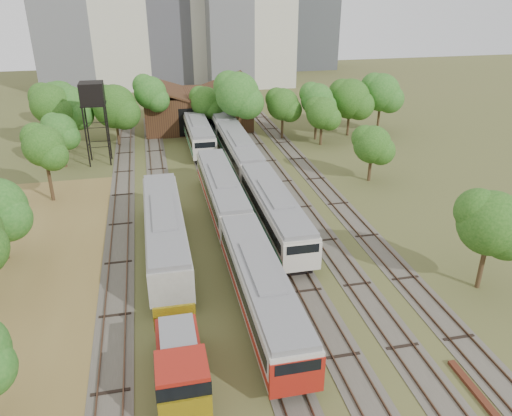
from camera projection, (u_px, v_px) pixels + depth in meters
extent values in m
plane|color=#475123|center=(331.00, 400.00, 27.76)|extent=(240.00, 240.00, 0.00)
cube|color=brown|center=(15.00, 352.00, 31.33)|extent=(14.00, 60.00, 0.04)
cube|color=#4C473D|center=(121.00, 224.00, 47.58)|extent=(2.60, 80.00, 0.06)
cube|color=#472D1E|center=(113.00, 224.00, 47.40)|extent=(0.08, 80.00, 0.14)
cube|color=#472D1E|center=(128.00, 223.00, 47.68)|extent=(0.08, 80.00, 0.14)
cube|color=#4C473D|center=(163.00, 220.00, 48.36)|extent=(2.60, 80.00, 0.06)
cube|color=#472D1E|center=(155.00, 220.00, 48.18)|extent=(0.08, 80.00, 0.14)
cube|color=#472D1E|center=(170.00, 219.00, 48.46)|extent=(0.08, 80.00, 0.14)
cube|color=#4C473D|center=(224.00, 214.00, 49.53)|extent=(2.60, 80.00, 0.06)
cube|color=#472D1E|center=(217.00, 214.00, 49.35)|extent=(0.08, 80.00, 0.14)
cube|color=#472D1E|center=(231.00, 213.00, 49.63)|extent=(0.08, 80.00, 0.14)
cube|color=#4C473D|center=(263.00, 211.00, 50.31)|extent=(2.60, 80.00, 0.06)
cube|color=#472D1E|center=(256.00, 211.00, 50.13)|extent=(0.08, 80.00, 0.14)
cube|color=#472D1E|center=(270.00, 209.00, 50.41)|extent=(0.08, 80.00, 0.14)
cube|color=#4C473D|center=(301.00, 207.00, 51.09)|extent=(2.60, 80.00, 0.06)
cube|color=#472D1E|center=(294.00, 207.00, 50.91)|extent=(0.08, 80.00, 0.14)
cube|color=#472D1E|center=(308.00, 206.00, 51.19)|extent=(0.08, 80.00, 0.14)
cube|color=#4C473D|center=(338.00, 204.00, 51.87)|extent=(2.60, 80.00, 0.06)
cube|color=#472D1E|center=(332.00, 204.00, 51.69)|extent=(0.08, 80.00, 0.14)
cube|color=#472D1E|center=(345.00, 202.00, 51.98)|extent=(0.08, 80.00, 0.14)
cube|color=black|center=(261.00, 309.00, 34.76)|extent=(2.29, 15.64, 0.83)
cube|color=beige|center=(261.00, 288.00, 34.04)|extent=(3.01, 17.00, 2.60)
cube|color=black|center=(261.00, 284.00, 33.91)|extent=(3.07, 15.64, 0.88)
cube|color=slate|center=(261.00, 270.00, 33.42)|extent=(2.77, 16.66, 0.37)
cube|color=maroon|center=(261.00, 297.00, 34.35)|extent=(3.07, 16.66, 0.47)
cube|color=maroon|center=(297.00, 377.00, 26.61)|extent=(3.05, 0.25, 2.34)
cube|color=black|center=(222.00, 207.00, 50.28)|extent=(2.29, 15.64, 0.83)
cube|color=beige|center=(222.00, 191.00, 49.56)|extent=(3.01, 17.00, 2.60)
cube|color=black|center=(222.00, 188.00, 49.43)|extent=(3.07, 15.64, 0.88)
cube|color=slate|center=(221.00, 177.00, 48.94)|extent=(2.77, 16.66, 0.37)
cube|color=maroon|center=(222.00, 198.00, 49.87)|extent=(3.07, 16.66, 0.47)
cube|color=black|center=(274.00, 227.00, 46.16)|extent=(2.30, 15.64, 0.84)
cube|color=beige|center=(275.00, 210.00, 45.44)|extent=(3.03, 17.00, 2.61)
cube|color=black|center=(275.00, 207.00, 45.30)|extent=(3.09, 15.64, 0.89)
cube|color=slate|center=(275.00, 195.00, 44.81)|extent=(2.79, 16.66, 0.38)
cube|color=#196635|center=(274.00, 217.00, 45.74)|extent=(3.09, 16.66, 0.47)
cube|color=beige|center=(302.00, 258.00, 38.00)|extent=(3.07, 0.25, 2.35)
cube|color=black|center=(239.00, 165.00, 61.68)|extent=(2.30, 15.64, 0.84)
cube|color=beige|center=(239.00, 151.00, 60.95)|extent=(3.03, 17.00, 2.61)
cube|color=black|center=(239.00, 149.00, 60.82)|extent=(3.09, 15.64, 0.89)
cube|color=slate|center=(239.00, 139.00, 60.33)|extent=(2.79, 16.66, 0.38)
cube|color=#196635|center=(239.00, 157.00, 61.26)|extent=(3.09, 16.66, 0.47)
cube|color=black|center=(218.00, 127.00, 77.19)|extent=(2.30, 15.64, 0.84)
cube|color=beige|center=(218.00, 116.00, 76.47)|extent=(3.03, 17.00, 2.61)
cube|color=black|center=(218.00, 114.00, 76.34)|extent=(3.09, 15.64, 0.89)
cube|color=slate|center=(218.00, 106.00, 75.85)|extent=(2.79, 16.66, 0.38)
cube|color=#196635|center=(218.00, 121.00, 76.78)|extent=(3.09, 16.66, 0.47)
cube|color=black|center=(198.00, 144.00, 69.28)|extent=(2.27, 14.72, 0.83)
cube|color=beige|center=(198.00, 132.00, 68.57)|extent=(2.99, 16.00, 2.58)
cube|color=black|center=(198.00, 130.00, 68.44)|extent=(3.05, 14.72, 0.88)
cube|color=slate|center=(197.00, 122.00, 67.95)|extent=(2.75, 15.68, 0.37)
cube|color=#196635|center=(198.00, 137.00, 68.87)|extent=(3.05, 15.68, 0.46)
cube|color=beige|center=(205.00, 151.00, 61.58)|extent=(3.03, 0.25, 2.32)
cube|color=black|center=(181.00, 375.00, 28.92)|extent=(2.19, 7.20, 0.90)
cube|color=maroon|center=(179.00, 350.00, 29.12)|extent=(2.49, 4.40, 1.49)
cube|color=maroon|center=(183.00, 384.00, 25.86)|extent=(2.69, 2.59, 2.69)
cube|color=black|center=(182.00, 374.00, 25.59)|extent=(2.74, 2.64, 0.90)
cube|color=gold|center=(186.00, 413.00, 24.93)|extent=(2.69, 0.20, 1.79)
cube|color=gold|center=(175.00, 318.00, 31.94)|extent=(2.69, 0.20, 1.79)
cube|color=slate|center=(178.00, 336.00, 27.73)|extent=(1.99, 3.60, 0.20)
cube|color=black|center=(166.00, 249.00, 42.39)|extent=(2.38, 16.56, 0.87)
cube|color=gray|center=(165.00, 230.00, 41.65)|extent=(3.14, 18.00, 2.70)
cube|color=black|center=(165.00, 227.00, 41.51)|extent=(3.20, 16.56, 0.92)
cube|color=slate|center=(163.00, 214.00, 41.00)|extent=(2.89, 17.64, 0.39)
cylinder|color=black|center=(86.00, 138.00, 60.64)|extent=(0.19, 0.19, 7.41)
cylinder|color=black|center=(108.00, 137.00, 61.13)|extent=(0.19, 0.19, 7.41)
cylinder|color=black|center=(88.00, 132.00, 62.86)|extent=(0.19, 0.19, 7.41)
cylinder|color=black|center=(108.00, 131.00, 63.35)|extent=(0.19, 0.19, 7.41)
cube|color=black|center=(93.00, 104.00, 60.40)|extent=(2.92, 2.92, 0.20)
cube|color=black|center=(92.00, 93.00, 59.84)|extent=(2.78, 2.78, 2.50)
cube|color=#562718|center=(486.00, 404.00, 27.38)|extent=(0.43, 6.83, 0.22)
cube|color=#361E13|center=(197.00, 109.00, 77.85)|extent=(16.00, 11.00, 5.50)
cube|color=#361E13|center=(169.00, 89.00, 75.66)|extent=(8.45, 11.55, 2.96)
cube|color=#361E13|center=(221.00, 87.00, 77.22)|extent=(8.45, 11.55, 2.96)
cube|color=black|center=(201.00, 122.00, 73.24)|extent=(6.40, 0.15, 4.12)
cylinder|color=#382616|center=(3.00, 239.00, 41.04)|extent=(0.36, 0.36, 3.65)
cylinder|color=#382616|center=(50.00, 180.00, 51.77)|extent=(0.36, 0.36, 4.70)
sphere|color=#1B4A13|center=(44.00, 146.00, 50.25)|extent=(4.16, 4.16, 4.16)
cylinder|color=#382616|center=(64.00, 153.00, 61.42)|extent=(0.36, 0.36, 3.63)
sphere|color=#1B4A13|center=(60.00, 131.00, 60.25)|extent=(4.17, 4.17, 4.17)
cylinder|color=#382616|center=(55.00, 132.00, 67.38)|extent=(0.36, 0.36, 4.93)
sphere|color=#1B4A13|center=(50.00, 104.00, 65.79)|extent=(5.25, 5.25, 5.25)
cylinder|color=#382616|center=(63.00, 115.00, 79.28)|extent=(0.36, 0.36, 3.32)
sphere|color=#1B4A13|center=(60.00, 98.00, 78.20)|extent=(5.47, 5.47, 5.47)
cylinder|color=#382616|center=(72.00, 131.00, 69.22)|extent=(0.36, 0.36, 4.25)
sphere|color=#1B4A13|center=(68.00, 107.00, 67.85)|extent=(5.88, 5.88, 5.88)
cylinder|color=#382616|center=(118.00, 130.00, 69.45)|extent=(0.36, 0.36, 4.27)
sphere|color=#1B4A13|center=(115.00, 107.00, 68.06)|extent=(5.94, 5.94, 5.94)
cylinder|color=#382616|center=(153.00, 121.00, 72.04)|extent=(0.36, 0.36, 5.26)
sphere|color=#1B4A13|center=(150.00, 93.00, 70.34)|extent=(4.56, 4.56, 4.56)
cylinder|color=#382616|center=(206.00, 123.00, 73.71)|extent=(0.36, 0.36, 3.93)
sphere|color=#1B4A13|center=(206.00, 102.00, 72.44)|extent=(4.44, 4.44, 4.44)
cylinder|color=#382616|center=(238.00, 125.00, 69.86)|extent=(0.36, 0.36, 5.47)
sphere|color=#1B4A13|center=(237.00, 94.00, 68.09)|extent=(6.05, 6.05, 6.05)
cylinder|color=#382616|center=(282.00, 125.00, 72.30)|extent=(0.36, 0.36, 3.96)
sphere|color=#1B4A13|center=(283.00, 104.00, 71.02)|extent=(4.55, 4.55, 4.55)
cylinder|color=#382616|center=(316.00, 124.00, 71.92)|extent=(0.36, 0.36, 4.52)
sphere|color=#1B4A13|center=(317.00, 100.00, 70.46)|extent=(4.60, 4.60, 4.60)
cylinder|color=#382616|center=(348.00, 121.00, 73.79)|extent=(0.36, 0.36, 4.28)
sphere|color=#1B4A13|center=(350.00, 99.00, 72.40)|extent=(5.77, 5.77, 5.77)
cylinder|color=#382616|center=(379.00, 117.00, 75.35)|extent=(0.36, 0.36, 4.72)
sphere|color=#1B4A13|center=(381.00, 92.00, 73.82)|extent=(5.53, 5.53, 5.53)
cylinder|color=#382616|center=(482.00, 263.00, 37.06)|extent=(0.36, 0.36, 4.27)
sphere|color=#1B4A13|center=(491.00, 223.00, 35.68)|extent=(4.74, 4.74, 4.74)
cylinder|color=#382616|center=(370.00, 167.00, 57.24)|extent=(0.36, 0.36, 3.43)
sphere|color=#1B4A13|center=(372.00, 144.00, 56.13)|extent=(4.26, 4.26, 4.26)
cylinder|color=#382616|center=(321.00, 132.00, 69.71)|extent=(0.36, 0.36, 3.54)
sphere|color=#1B4A13|center=(322.00, 113.00, 68.56)|extent=(4.39, 4.39, 4.39)
cube|color=#414549|center=(310.00, 10.00, 126.08)|extent=(12.00, 12.00, 28.00)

